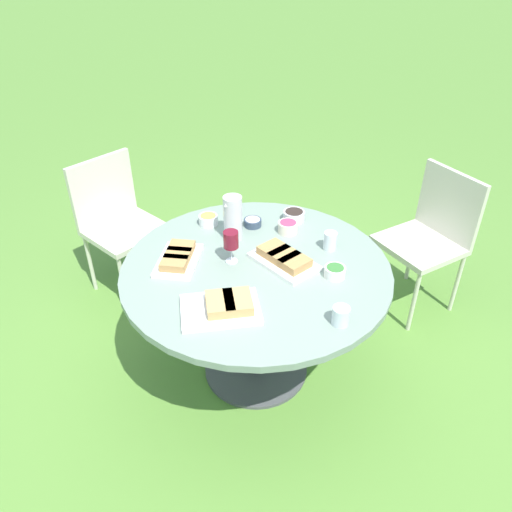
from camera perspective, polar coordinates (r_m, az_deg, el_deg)
name	(u,v)px	position (r m, az deg, el deg)	size (l,w,h in m)	color
ground_plane	(256,369)	(2.88, 0.00, -12.74)	(40.00, 40.00, 0.00)	#5B8C38
dining_table	(256,284)	(2.47, 0.00, -3.23)	(1.31, 1.31, 0.71)	#4C4C51
chair_near_left	(431,231)	(3.22, 19.38, 2.71)	(0.53, 0.54, 0.89)	beige
chair_near_right	(117,217)	(3.31, -15.60, 4.37)	(0.45, 0.43, 0.89)	beige
water_pitcher	(233,218)	(2.56, -2.66, 4.38)	(0.10, 0.10, 0.24)	silver
wine_glass	(231,241)	(2.38, -2.88, 1.76)	(0.07, 0.07, 0.17)	silver
platter_bread_main	(284,259)	(2.42, 3.22, -0.30)	(0.23, 0.34, 0.06)	white
platter_charcuterie	(225,306)	(2.14, -3.59, -5.75)	(0.41, 0.39, 0.06)	white
platter_sandwich_side	(178,258)	(2.45, -8.89, -0.20)	(0.35, 0.32, 0.06)	white
bowl_fries	(208,219)	(2.74, -5.47, 4.20)	(0.10, 0.10, 0.05)	white
bowl_salad	(335,271)	(2.35, 9.01, -1.74)	(0.10, 0.10, 0.05)	white
bowl_olives	(294,215)	(2.77, 4.36, 4.64)	(0.12, 0.12, 0.06)	silver
bowl_dip_red	(288,227)	(2.66, 3.67, 3.38)	(0.11, 0.11, 0.06)	beige
bowl_dip_cream	(253,222)	(2.72, -0.39, 3.89)	(0.10, 0.10, 0.04)	#334256
cup_water_near	(341,316)	(2.09, 9.66, -6.75)	(0.07, 0.07, 0.08)	silver
cup_water_far	(330,241)	(2.53, 8.47, 1.71)	(0.07, 0.07, 0.10)	silver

